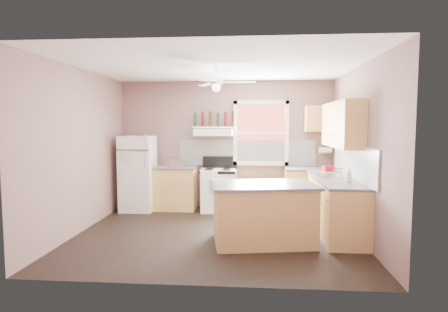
# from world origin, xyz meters

# --- Properties ---
(floor) EXTENTS (4.50, 4.50, 0.00)m
(floor) POSITION_xyz_m (0.00, 0.00, 0.00)
(floor) COLOR black
(floor) RESTS_ON ground
(ceiling) EXTENTS (4.50, 4.50, 0.00)m
(ceiling) POSITION_xyz_m (0.00, 0.00, 2.70)
(ceiling) COLOR white
(ceiling) RESTS_ON ground
(wall_back) EXTENTS (4.50, 0.05, 2.70)m
(wall_back) POSITION_xyz_m (0.00, 2.02, 1.35)
(wall_back) COLOR #795954
(wall_back) RESTS_ON ground
(wall_right) EXTENTS (0.05, 4.00, 2.70)m
(wall_right) POSITION_xyz_m (2.27, 0.00, 1.35)
(wall_right) COLOR #795954
(wall_right) RESTS_ON ground
(wall_left) EXTENTS (0.05, 4.00, 2.70)m
(wall_left) POSITION_xyz_m (-2.27, 0.00, 1.35)
(wall_left) COLOR #795954
(wall_left) RESTS_ON ground
(backsplash_back) EXTENTS (2.90, 0.03, 0.55)m
(backsplash_back) POSITION_xyz_m (0.45, 1.99, 1.18)
(backsplash_back) COLOR white
(backsplash_back) RESTS_ON wall_back
(backsplash_right) EXTENTS (0.03, 2.60, 0.55)m
(backsplash_right) POSITION_xyz_m (2.23, 0.30, 1.18)
(backsplash_right) COLOR white
(backsplash_right) RESTS_ON wall_right
(window_view) EXTENTS (1.00, 0.02, 1.20)m
(window_view) POSITION_xyz_m (0.75, 1.98, 1.60)
(window_view) COLOR maroon
(window_view) RESTS_ON wall_back
(window_frame) EXTENTS (1.16, 0.07, 1.36)m
(window_frame) POSITION_xyz_m (0.75, 1.96, 1.60)
(window_frame) COLOR white
(window_frame) RESTS_ON wall_back
(refrigerator) EXTENTS (0.66, 0.64, 1.55)m
(refrigerator) POSITION_xyz_m (-1.78, 1.52, 0.77)
(refrigerator) COLOR white
(refrigerator) RESTS_ON floor
(base_cabinet_left) EXTENTS (0.90, 0.60, 0.86)m
(base_cabinet_left) POSITION_xyz_m (-1.06, 1.70, 0.43)
(base_cabinet_left) COLOR tan
(base_cabinet_left) RESTS_ON floor
(counter_left) EXTENTS (0.92, 0.62, 0.04)m
(counter_left) POSITION_xyz_m (-1.06, 1.70, 0.88)
(counter_left) COLOR #4E4E51
(counter_left) RESTS_ON base_cabinet_left
(toaster) EXTENTS (0.31, 0.21, 0.18)m
(toaster) POSITION_xyz_m (-0.96, 1.60, 0.99)
(toaster) COLOR silver
(toaster) RESTS_ON counter_left
(stove) EXTENTS (0.78, 0.71, 0.86)m
(stove) POSITION_xyz_m (-0.13, 1.64, 0.43)
(stove) COLOR white
(stove) RESTS_ON floor
(range_hood) EXTENTS (0.78, 0.50, 0.14)m
(range_hood) POSITION_xyz_m (-0.23, 1.75, 1.62)
(range_hood) COLOR white
(range_hood) RESTS_ON wall_back
(bottle_shelf) EXTENTS (0.90, 0.26, 0.03)m
(bottle_shelf) POSITION_xyz_m (-0.23, 1.87, 1.72)
(bottle_shelf) COLOR white
(bottle_shelf) RESTS_ON range_hood
(cart) EXTENTS (0.69, 0.56, 0.60)m
(cart) POSITION_xyz_m (0.59, 1.65, 0.30)
(cart) COLOR tan
(cart) RESTS_ON floor
(base_cabinet_corner) EXTENTS (1.00, 0.60, 0.86)m
(base_cabinet_corner) POSITION_xyz_m (1.75, 1.70, 0.43)
(base_cabinet_corner) COLOR tan
(base_cabinet_corner) RESTS_ON floor
(base_cabinet_right) EXTENTS (0.60, 2.20, 0.86)m
(base_cabinet_right) POSITION_xyz_m (1.95, 0.30, 0.43)
(base_cabinet_right) COLOR tan
(base_cabinet_right) RESTS_ON floor
(counter_corner) EXTENTS (1.02, 0.62, 0.04)m
(counter_corner) POSITION_xyz_m (1.75, 1.70, 0.88)
(counter_corner) COLOR #4E4E51
(counter_corner) RESTS_ON base_cabinet_corner
(counter_right) EXTENTS (0.62, 2.22, 0.04)m
(counter_right) POSITION_xyz_m (1.94, 0.30, 0.88)
(counter_right) COLOR #4E4E51
(counter_right) RESTS_ON base_cabinet_right
(sink) EXTENTS (0.55, 0.45, 0.03)m
(sink) POSITION_xyz_m (1.94, 0.50, 0.90)
(sink) COLOR silver
(sink) RESTS_ON counter_right
(faucet) EXTENTS (0.03, 0.03, 0.14)m
(faucet) POSITION_xyz_m (2.10, 0.50, 0.97)
(faucet) COLOR silver
(faucet) RESTS_ON sink
(upper_cabinet_right) EXTENTS (0.33, 1.80, 0.76)m
(upper_cabinet_right) POSITION_xyz_m (2.08, 0.50, 1.78)
(upper_cabinet_right) COLOR tan
(upper_cabinet_right) RESTS_ON wall_right
(upper_cabinet_corner) EXTENTS (0.60, 0.33, 0.52)m
(upper_cabinet_corner) POSITION_xyz_m (1.95, 1.83, 1.90)
(upper_cabinet_corner) COLOR tan
(upper_cabinet_corner) RESTS_ON wall_back
(paper_towel) EXTENTS (0.26, 0.12, 0.12)m
(paper_towel) POSITION_xyz_m (2.07, 1.86, 1.25)
(paper_towel) COLOR white
(paper_towel) RESTS_ON wall_back
(island) EXTENTS (1.58, 1.14, 0.86)m
(island) POSITION_xyz_m (0.75, -0.41, 0.43)
(island) COLOR tan
(island) RESTS_ON floor
(island_top) EXTENTS (1.67, 1.23, 0.04)m
(island_top) POSITION_xyz_m (0.75, -0.41, 0.88)
(island_top) COLOR #4E4E51
(island_top) RESTS_ON island
(ceiling_fan_hub) EXTENTS (0.20, 0.20, 0.08)m
(ceiling_fan_hub) POSITION_xyz_m (0.00, 0.00, 2.45)
(ceiling_fan_hub) COLOR white
(ceiling_fan_hub) RESTS_ON ceiling
(soap_bottle) EXTENTS (0.12, 0.12, 0.22)m
(soap_bottle) POSITION_xyz_m (2.05, -0.18, 1.01)
(soap_bottle) COLOR silver
(soap_bottle) RESTS_ON counter_right
(red_caddy) EXTENTS (0.21, 0.17, 0.10)m
(red_caddy) POSITION_xyz_m (2.00, 1.20, 0.95)
(red_caddy) COLOR #A80E18
(red_caddy) RESTS_ON counter_right
(wine_bottles) EXTENTS (0.86, 0.06, 0.31)m
(wine_bottles) POSITION_xyz_m (-0.22, 1.87, 1.88)
(wine_bottles) COLOR #143819
(wine_bottles) RESTS_ON bottle_shelf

